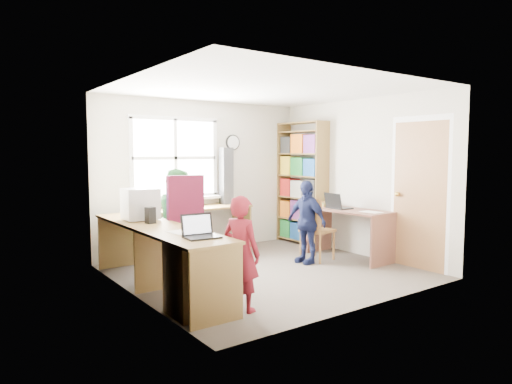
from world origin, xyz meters
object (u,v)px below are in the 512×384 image
at_px(swivel_chair, 190,236).
at_px(wooden_chair, 315,227).
at_px(person_green, 178,219).
at_px(person_navy, 306,222).
at_px(l_desk, 188,255).
at_px(laptop_right, 337,205).
at_px(right_desk, 349,223).
at_px(cd_tower, 226,176).
at_px(bookshelf, 302,186).
at_px(laptop_left, 200,232).
at_px(potted_plant, 169,198).
at_px(person_red, 241,253).
at_px(crt_monitor, 140,204).

height_order(swivel_chair, wooden_chair, swivel_chair).
relative_size(person_green, person_navy, 1.16).
distance_m(l_desk, laptop_right, 2.75).
relative_size(right_desk, cd_tower, 1.42).
distance_m(bookshelf, laptop_left, 3.69).
bearing_deg(potted_plant, person_navy, -42.52).
distance_m(l_desk, cd_tower, 2.53).
relative_size(person_red, person_green, 0.85).
distance_m(crt_monitor, person_red, 1.74).
bearing_deg(potted_plant, l_desk, -108.40).
bearing_deg(l_desk, crt_monitor, 101.04).
bearing_deg(potted_plant, right_desk, -34.60).
height_order(l_desk, laptop_left, laptop_left).
relative_size(swivel_chair, person_red, 1.11).
bearing_deg(potted_plant, person_green, -103.19).
relative_size(crt_monitor, laptop_left, 1.19).
bearing_deg(wooden_chair, person_red, -162.17).
xyz_separation_m(bookshelf, crt_monitor, (-3.14, -0.55, -0.05)).
bearing_deg(wooden_chair, person_navy, 172.84).
xyz_separation_m(wooden_chair, crt_monitor, (-2.43, 0.54, 0.45)).
bearing_deg(right_desk, cd_tower, 124.47).
xyz_separation_m(laptop_right, person_red, (-2.49, -1.12, -0.21)).
xyz_separation_m(crt_monitor, person_green, (0.61, 0.21, -0.26)).
bearing_deg(laptop_right, wooden_chair, 93.45).
distance_m(l_desk, swivel_chair, 0.62).
bearing_deg(right_desk, crt_monitor, 164.57).
bearing_deg(person_red, person_navy, -79.78).
bearing_deg(cd_tower, wooden_chair, -63.22).
distance_m(crt_monitor, laptop_right, 2.93).
height_order(cd_tower, person_red, cd_tower).
bearing_deg(person_navy, wooden_chair, 88.52).
bearing_deg(wooden_chair, potted_plant, 129.94).
height_order(laptop_left, person_green, person_green).
xyz_separation_m(wooden_chair, laptop_right, (0.45, -0.00, 0.29)).
bearing_deg(laptop_right, crt_monitor, 82.96).
bearing_deg(person_navy, laptop_right, 85.75).
distance_m(right_desk, potted_plant, 2.72).
height_order(person_red, person_green, person_green).
distance_m(laptop_left, potted_plant, 2.38).
bearing_deg(person_green, crt_monitor, 126.33).
relative_size(laptop_left, person_red, 0.30).
bearing_deg(person_red, laptop_right, -86.31).
bearing_deg(person_red, bookshelf, -71.71).
xyz_separation_m(laptop_left, person_green, (0.57, 1.65, -0.12)).
distance_m(right_desk, person_navy, 0.74).
bearing_deg(potted_plant, swivel_chair, -102.80).
distance_m(swivel_chair, wooden_chair, 1.95).
xyz_separation_m(l_desk, laptop_right, (2.70, 0.38, 0.34)).
relative_size(person_red, person_navy, 0.98).
bearing_deg(wooden_chair, laptop_left, -170.16).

